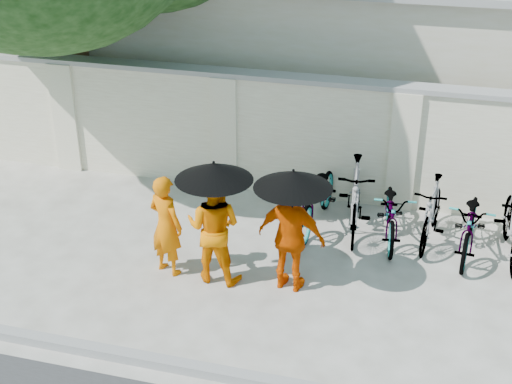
# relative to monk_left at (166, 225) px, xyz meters

# --- Properties ---
(ground) EXTENTS (80.00, 80.00, 0.00)m
(ground) POSITION_rel_monk_left_xyz_m (0.96, -0.25, -0.74)
(ground) COLOR beige
(kerb) EXTENTS (40.00, 0.16, 0.12)m
(kerb) POSITION_rel_monk_left_xyz_m (0.96, -1.95, -0.68)
(kerb) COLOR gray
(kerb) RESTS_ON ground
(compound_wall) EXTENTS (20.00, 0.30, 2.00)m
(compound_wall) POSITION_rel_monk_left_xyz_m (1.96, 2.95, 0.26)
(compound_wall) COLOR silver
(compound_wall) RESTS_ON ground
(building_behind) EXTENTS (14.00, 6.00, 3.20)m
(building_behind) POSITION_rel_monk_left_xyz_m (2.96, 6.75, 0.86)
(building_behind) COLOR beige
(building_behind) RESTS_ON ground
(monk_left) EXTENTS (0.63, 0.52, 1.48)m
(monk_left) POSITION_rel_monk_left_xyz_m (0.00, 0.00, 0.00)
(monk_left) COLOR #E16A02
(monk_left) RESTS_ON ground
(monk_center) EXTENTS (0.82, 0.65, 1.61)m
(monk_center) POSITION_rel_monk_left_xyz_m (0.69, 0.01, 0.06)
(monk_center) COLOR orange
(monk_center) RESTS_ON ground
(parasol_center) EXTENTS (1.03, 1.03, 0.88)m
(parasol_center) POSITION_rel_monk_left_xyz_m (0.74, -0.07, 0.94)
(parasol_center) COLOR black
(parasol_center) RESTS_ON ground
(monk_right) EXTENTS (0.98, 0.52, 1.59)m
(monk_right) POSITION_rel_monk_left_xyz_m (1.76, 0.05, 0.05)
(monk_right) COLOR #D44800
(monk_right) RESTS_ON ground
(parasol_right) EXTENTS (1.02, 1.02, 0.89)m
(parasol_right) POSITION_rel_monk_left_xyz_m (1.78, -0.03, 0.93)
(parasol_right) COLOR black
(parasol_right) RESTS_ON ground
(bike_0) EXTENTS (0.81, 1.96, 1.01)m
(bike_0) POSITION_rel_monk_left_xyz_m (1.78, 1.86, -0.24)
(bike_0) COLOR gray
(bike_0) RESTS_ON ground
(bike_1) EXTENTS (0.76, 1.95, 1.14)m
(bike_1) POSITION_rel_monk_left_xyz_m (2.36, 1.87, -0.17)
(bike_1) COLOR gray
(bike_1) RESTS_ON ground
(bike_2) EXTENTS (0.82, 1.78, 0.90)m
(bike_2) POSITION_rel_monk_left_xyz_m (2.94, 1.75, -0.29)
(bike_2) COLOR gray
(bike_2) RESTS_ON ground
(bike_3) EXTENTS (0.66, 1.68, 0.99)m
(bike_3) POSITION_rel_monk_left_xyz_m (3.52, 1.85, -0.25)
(bike_3) COLOR gray
(bike_3) RESTS_ON ground
(bike_4) EXTENTS (0.78, 1.84, 0.94)m
(bike_4) POSITION_rel_monk_left_xyz_m (4.09, 1.65, -0.27)
(bike_4) COLOR gray
(bike_4) RESTS_ON ground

